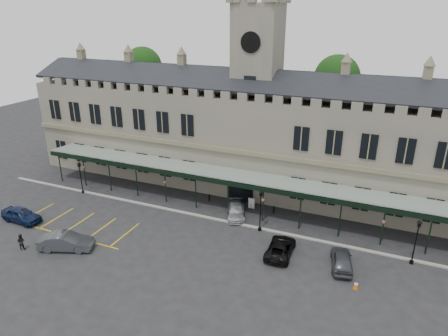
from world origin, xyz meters
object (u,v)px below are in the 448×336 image
at_px(lamp_post_mid, 261,206).
at_px(lamp_post_right, 416,238).
at_px(traffic_cone, 356,285).
at_px(car_left_a, 21,215).
at_px(person_b, 21,242).
at_px(clock_tower, 257,84).
at_px(car_taxi, 236,211).
at_px(car_van, 280,248).
at_px(car_right_a, 342,260).
at_px(car_left_b, 66,242).
at_px(sign_board, 251,203).
at_px(person_a, 24,216).
at_px(station_building, 255,138).
at_px(lamp_post_left, 80,175).

relative_size(lamp_post_mid, lamp_post_right, 1.04).
bearing_deg(traffic_cone, lamp_post_right, 52.64).
distance_m(car_left_a, person_b, 5.89).
relative_size(clock_tower, car_taxi, 5.57).
relative_size(clock_tower, car_van, 5.11).
distance_m(clock_tower, car_right_a, 22.77).
bearing_deg(car_left_b, car_left_a, 53.51).
distance_m(sign_board, car_van, 9.51).
bearing_deg(person_a, person_b, -83.92).
bearing_deg(station_building, lamp_post_left, -150.57).
relative_size(station_building, car_right_a, 13.68).
xyz_separation_m(clock_tower, traffic_cone, (14.52, -16.57, -12.77)).
height_order(clock_tower, lamp_post_right, clock_tower).
bearing_deg(lamp_post_mid, lamp_post_left, 179.80).
relative_size(lamp_post_mid, sign_board, 3.74).
height_order(car_left_b, car_right_a, car_left_b).
bearing_deg(station_building, car_taxi, -83.54).
bearing_deg(car_right_a, traffic_cone, 109.36).
height_order(station_building, car_left_b, station_building).
relative_size(station_building, person_b, 37.45).
distance_m(lamp_post_mid, person_a, 25.10).
bearing_deg(sign_board, traffic_cone, -38.88).
bearing_deg(lamp_post_mid, car_van, -46.90).
height_order(lamp_post_left, car_right_a, lamp_post_left).
xyz_separation_m(clock_tower, person_b, (-15.48, -22.93, -12.31)).
bearing_deg(lamp_post_right, traffic_cone, -127.36).
xyz_separation_m(lamp_post_right, traffic_cone, (-4.25, -5.57, -2.33)).
xyz_separation_m(lamp_post_left, lamp_post_mid, (23.20, -0.08, 0.31)).
bearing_deg(sign_board, car_taxi, -109.85).
distance_m(lamp_post_left, car_right_a, 32.06).
height_order(lamp_post_mid, sign_board, lamp_post_mid).
distance_m(car_left_a, car_right_a, 33.24).
distance_m(traffic_cone, sign_board, 16.20).
bearing_deg(person_b, car_left_a, -62.27).
bearing_deg(person_b, sign_board, -156.82).
bearing_deg(car_taxi, station_building, 74.55).
bearing_deg(person_a, car_right_a, -30.07).
distance_m(station_building, car_van, 16.92).
xyz_separation_m(car_left_a, person_b, (4.38, -3.94, 0.01)).
bearing_deg(clock_tower, person_a, -134.90).
distance_m(lamp_post_right, person_b, 36.33).
distance_m(sign_board, car_left_a, 25.14).
height_order(station_building, person_a, station_building).
xyz_separation_m(lamp_post_left, car_taxi, (19.84, 1.80, -1.82)).
height_order(lamp_post_left, car_taxi, lamp_post_left).
xyz_separation_m(lamp_post_right, person_a, (-37.98, -8.27, -1.71)).
bearing_deg(person_b, car_left_b, -178.18).
distance_m(car_taxi, car_van, 8.30).
xyz_separation_m(lamp_post_right, car_taxi, (-17.78, 2.07, -2.02)).
xyz_separation_m(station_building, clock_tower, (0.00, 0.09, 6.64)).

